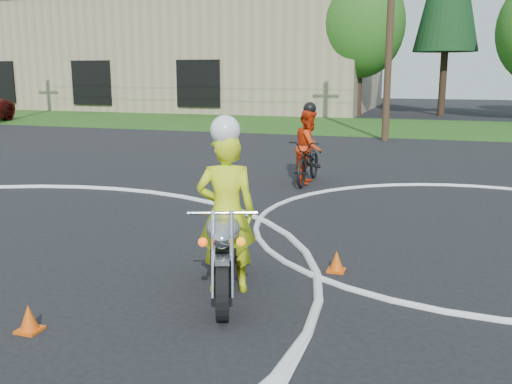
% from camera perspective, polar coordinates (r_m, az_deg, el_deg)
% --- Properties ---
extents(grass_strip, '(120.00, 10.00, 0.02)m').
position_cam_1_polar(grass_strip, '(30.44, 4.43, 6.76)').
color(grass_strip, '#1E4714').
rests_on(grass_strip, ground).
extents(course_markings, '(19.05, 19.05, 0.12)m').
position_cam_1_polar(course_markings, '(8.90, -17.64, -6.42)').
color(course_markings, silver).
rests_on(course_markings, ground).
extents(primary_motorcycle, '(1.02, 2.18, 1.20)m').
position_cam_1_polar(primary_motorcycle, '(7.06, -3.22, -5.75)').
color(primary_motorcycle, black).
rests_on(primary_motorcycle, ground).
extents(rider_primary_grp, '(0.86, 0.71, 2.22)m').
position_cam_1_polar(rider_primary_grp, '(7.06, -3.00, -1.62)').
color(rider_primary_grp, '#CADF17').
rests_on(rider_primary_grp, ground).
extents(rider_second_grp, '(0.74, 2.09, 2.01)m').
position_cam_1_polar(rider_second_grp, '(14.21, 5.31, 3.72)').
color(rider_second_grp, black).
rests_on(rider_second_grp, ground).
extents(traffic_cones, '(24.57, 10.64, 0.30)m').
position_cam_1_polar(traffic_cones, '(6.86, -6.34, -10.31)').
color(traffic_cones, '#D84E0B').
rests_on(traffic_cones, ground).
extents(warehouse, '(41.00, 17.00, 8.30)m').
position_cam_1_polar(warehouse, '(49.39, -12.87, 13.29)').
color(warehouse, tan).
rests_on(warehouse, ground).
extents(utility_poles, '(41.60, 1.12, 10.00)m').
position_cam_1_polar(utility_poles, '(23.68, 13.34, 17.60)').
color(utility_poles, '#473321').
rests_on(utility_poles, ground).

